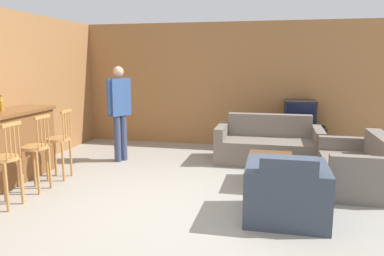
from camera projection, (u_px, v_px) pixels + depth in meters
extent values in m
plane|color=gray|center=(187.00, 208.00, 4.62)|extent=(24.00, 24.00, 0.00)
cube|color=#9E6B3D|center=(227.00, 85.00, 7.95)|extent=(9.40, 0.08, 2.60)
cube|color=#9E6B3D|center=(25.00, 91.00, 6.36)|extent=(0.08, 8.70, 2.60)
cylinder|color=#B77F42|center=(3.00, 158.00, 4.57)|extent=(0.38, 0.38, 0.04)
cylinder|color=#B77F42|center=(4.00, 180.00, 4.78)|extent=(0.04, 0.04, 0.60)
cylinder|color=#B77F42|center=(21.00, 181.00, 4.71)|extent=(0.04, 0.04, 0.60)
cylinder|color=#B77F42|center=(7.00, 188.00, 4.47)|extent=(0.04, 0.04, 0.60)
cylinder|color=#B77F42|center=(19.00, 140.00, 4.59)|extent=(0.02, 0.02, 0.39)
cylinder|color=#B77F42|center=(15.00, 141.00, 4.52)|extent=(0.02, 0.02, 0.39)
cylinder|color=#B77F42|center=(10.00, 143.00, 4.45)|extent=(0.02, 0.02, 0.39)
cylinder|color=#B77F42|center=(6.00, 144.00, 4.38)|extent=(0.02, 0.02, 0.39)
cube|color=#B77F42|center=(11.00, 124.00, 4.45)|extent=(0.05, 0.32, 0.04)
cylinder|color=#B77F42|center=(34.00, 147.00, 5.16)|extent=(0.39, 0.39, 0.04)
cylinder|color=#B77F42|center=(34.00, 167.00, 5.37)|extent=(0.04, 0.04, 0.60)
cylinder|color=#B77F42|center=(22.00, 172.00, 5.12)|extent=(0.04, 0.04, 0.60)
cylinder|color=#B77F42|center=(50.00, 168.00, 5.30)|extent=(0.04, 0.04, 0.60)
cylinder|color=#B77F42|center=(38.00, 173.00, 5.06)|extent=(0.04, 0.04, 0.60)
cylinder|color=#B77F42|center=(48.00, 131.00, 5.18)|extent=(0.02, 0.02, 0.39)
cylinder|color=#B77F42|center=(45.00, 132.00, 5.11)|extent=(0.02, 0.02, 0.39)
cylinder|color=#B77F42|center=(41.00, 133.00, 5.04)|extent=(0.02, 0.02, 0.39)
cylinder|color=#B77F42|center=(38.00, 134.00, 4.97)|extent=(0.02, 0.02, 0.39)
cube|color=#B77F42|center=(42.00, 117.00, 5.04)|extent=(0.05, 0.32, 0.04)
cylinder|color=#B77F42|center=(58.00, 139.00, 5.71)|extent=(0.40, 0.40, 0.04)
cylinder|color=#B77F42|center=(55.00, 157.00, 5.91)|extent=(0.04, 0.04, 0.60)
cylinder|color=#B77F42|center=(47.00, 161.00, 5.66)|extent=(0.04, 0.04, 0.60)
cylinder|color=#B77F42|center=(71.00, 158.00, 5.88)|extent=(0.04, 0.04, 0.60)
cylinder|color=#B77F42|center=(63.00, 162.00, 5.62)|extent=(0.04, 0.04, 0.60)
cylinder|color=#B77F42|center=(70.00, 124.00, 5.76)|extent=(0.02, 0.02, 0.39)
cylinder|color=#B77F42|center=(68.00, 125.00, 5.69)|extent=(0.02, 0.02, 0.39)
cylinder|color=#B77F42|center=(66.00, 126.00, 5.62)|extent=(0.02, 0.02, 0.39)
cylinder|color=#B77F42|center=(63.00, 127.00, 5.54)|extent=(0.02, 0.02, 0.39)
cube|color=#B77F42|center=(66.00, 111.00, 5.61)|extent=(0.06, 0.32, 0.04)
cube|color=#70665B|center=(268.00, 151.00, 6.70)|extent=(1.52, 0.94, 0.42)
cube|color=#70665B|center=(269.00, 125.00, 6.97)|extent=(1.52, 0.22, 0.41)
cube|color=#70665B|center=(222.00, 143.00, 6.86)|extent=(0.16, 0.94, 0.64)
cube|color=#70665B|center=(318.00, 147.00, 6.50)|extent=(0.16, 0.94, 0.64)
cube|color=#384251|center=(286.00, 200.00, 4.31)|extent=(0.59, 0.89, 0.42)
cube|color=#384251|center=(288.00, 175.00, 3.92)|extent=(0.59, 0.22, 0.38)
cube|color=#384251|center=(320.00, 194.00, 4.21)|extent=(0.16, 0.89, 0.63)
cube|color=#384251|center=(253.00, 189.00, 4.38)|extent=(0.16, 0.89, 0.63)
cube|color=#70665B|center=(354.00, 174.00, 5.30)|extent=(0.87, 1.07, 0.42)
cube|color=#70665B|center=(381.00, 148.00, 5.16)|extent=(0.22, 1.07, 0.37)
cube|color=#70665B|center=(347.00, 157.00, 5.88)|extent=(0.87, 0.16, 0.63)
cube|color=#70665B|center=(364.00, 181.00, 4.69)|extent=(0.87, 0.16, 0.63)
cube|color=brown|center=(270.00, 158.00, 5.45)|extent=(0.64, 0.91, 0.04)
cube|color=brown|center=(249.00, 179.00, 5.15)|extent=(0.06, 0.06, 0.38)
cube|color=brown|center=(291.00, 182.00, 5.03)|extent=(0.06, 0.06, 0.38)
cube|color=brown|center=(252.00, 164.00, 5.95)|extent=(0.06, 0.06, 0.38)
cube|color=brown|center=(289.00, 166.00, 5.83)|extent=(0.06, 0.06, 0.38)
cube|color=black|center=(298.00, 139.00, 7.45)|extent=(1.01, 0.50, 0.52)
cube|color=black|center=(300.00, 113.00, 7.36)|extent=(0.61, 0.51, 0.51)
cube|color=black|center=(301.00, 115.00, 7.11)|extent=(0.54, 0.01, 0.44)
cylinder|color=#B27A23|center=(2.00, 106.00, 5.48)|extent=(0.07, 0.07, 0.15)
cone|color=#B27A23|center=(1.00, 99.00, 5.46)|extent=(0.06, 0.06, 0.06)
cylinder|color=black|center=(1.00, 96.00, 5.46)|extent=(0.02, 0.02, 0.02)
cylinder|color=#384260|center=(124.00, 138.00, 6.82)|extent=(0.12, 0.12, 0.83)
cylinder|color=#384260|center=(117.00, 139.00, 6.72)|extent=(0.12, 0.12, 0.83)
cube|color=#335189|center=(119.00, 97.00, 6.64)|extent=(0.33, 0.43, 0.66)
cylinder|color=#335189|center=(129.00, 95.00, 6.80)|extent=(0.08, 0.08, 0.61)
cylinder|color=#335189|center=(109.00, 96.00, 6.47)|extent=(0.08, 0.08, 0.61)
sphere|color=tan|center=(118.00, 72.00, 6.56)|extent=(0.19, 0.19, 0.19)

